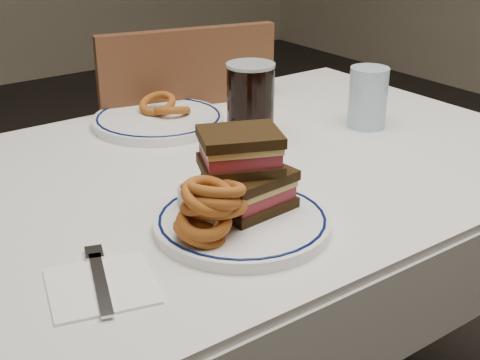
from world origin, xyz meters
TOP-DOWN VIEW (x-y plane):
  - dining_table at (0.00, 0.00)m, footprint 1.27×0.87m
  - chair_far at (0.15, 0.48)m, footprint 0.52×0.52m
  - main_plate at (-0.15, -0.22)m, footprint 0.27×0.27m
  - reuben_sandwich at (-0.13, -0.19)m, footprint 0.15×0.14m
  - onion_rings_main at (-0.22, -0.24)m, footprint 0.12×0.10m
  - ketchup_ramekin at (-0.19, -0.14)m, footprint 0.05×0.05m
  - beer_mug at (0.09, 0.08)m, footprint 0.14×0.10m
  - water_glass at (0.35, 0.00)m, footprint 0.08×0.08m
  - far_plate at (-0.01, 0.28)m, footprint 0.29×0.29m
  - onion_rings_far at (0.01, 0.29)m, footprint 0.11×0.12m
  - napkin_fork at (-0.40, -0.24)m, footprint 0.17×0.18m

SIDE VIEW (x-z plane):
  - chair_far at x=0.15m, z-range 0.04..0.97m
  - dining_table at x=0.00m, z-range 0.27..1.02m
  - napkin_fork at x=-0.40m, z-range 0.75..0.76m
  - main_plate at x=-0.15m, z-range 0.75..0.77m
  - far_plate at x=-0.01m, z-range 0.75..0.77m
  - onion_rings_far at x=0.01m, z-range 0.75..0.81m
  - ketchup_ramekin at x=-0.19m, z-range 0.77..0.80m
  - onion_rings_main at x=-0.22m, z-range 0.75..0.87m
  - water_glass at x=0.35m, z-range 0.75..0.88m
  - reuben_sandwich at x=-0.13m, z-range 0.77..0.89m
  - beer_mug at x=0.09m, z-range 0.75..0.91m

